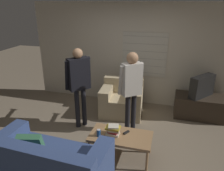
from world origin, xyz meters
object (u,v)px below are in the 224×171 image
(couch_blue, at_px, (47,165))
(tv, at_px, (202,86))
(person_left_standing, at_px, (79,79))
(spare_remote, at_px, (126,132))
(person_right_standing, at_px, (131,83))
(armchair_beige, at_px, (122,100))
(soda_can, at_px, (99,133))
(coffee_table, at_px, (121,137))
(book_stack, at_px, (113,130))

(couch_blue, bearing_deg, tv, 52.37)
(person_left_standing, height_order, spare_remote, person_left_standing)
(person_left_standing, xyz_separation_m, person_right_standing, (1.07, 0.07, -0.02))
(couch_blue, distance_m, armchair_beige, 2.50)
(couch_blue, xyz_separation_m, person_right_standing, (0.90, 1.71, 0.74))
(person_left_standing, distance_m, soda_can, 1.29)
(armchair_beige, xyz_separation_m, person_left_standing, (-0.72, -0.80, 0.75))
(soda_can, bearing_deg, coffee_table, 18.96)
(person_right_standing, xyz_separation_m, soda_can, (-0.35, -0.97, -0.57))
(tv, relative_size, person_left_standing, 0.38)
(armchair_beige, bearing_deg, person_right_standing, 110.96)
(couch_blue, height_order, book_stack, couch_blue)
(soda_can, bearing_deg, armchair_beige, 89.78)
(coffee_table, relative_size, book_stack, 4.30)
(spare_remote, bearing_deg, book_stack, -124.45)
(person_left_standing, bearing_deg, coffee_table, -84.10)
(couch_blue, distance_m, soda_can, 0.94)
(couch_blue, xyz_separation_m, armchair_beige, (0.56, 2.44, 0.01))
(couch_blue, relative_size, spare_remote, 13.62)
(coffee_table, distance_m, spare_remote, 0.13)
(person_left_standing, relative_size, soda_can, 13.58)
(person_right_standing, distance_m, soda_can, 1.18)
(armchair_beige, bearing_deg, spare_remote, 101.52)
(person_left_standing, height_order, soda_can, person_left_standing)
(tv, bearing_deg, book_stack, -0.34)
(armchair_beige, bearing_deg, coffee_table, 98.01)
(tv, relative_size, soda_can, 5.16)
(spare_remote, bearing_deg, soda_can, -124.46)
(tv, height_order, person_right_standing, person_right_standing)
(couch_blue, bearing_deg, coffee_table, 46.41)
(couch_blue, height_order, person_right_standing, person_right_standing)
(tv, xyz_separation_m, person_left_standing, (-2.50, -1.10, 0.32))
(soda_can, bearing_deg, spare_remote, 26.34)
(tv, bearing_deg, coffee_table, 1.92)
(armchair_beige, relative_size, person_left_standing, 0.59)
(armchair_beige, distance_m, person_left_standing, 1.31)
(book_stack, bearing_deg, armchair_beige, 97.75)
(armchair_beige, bearing_deg, person_left_standing, 43.39)
(coffee_table, height_order, book_stack, book_stack)
(couch_blue, bearing_deg, soda_can, 56.03)
(tv, xyz_separation_m, soda_can, (-1.78, -2.00, -0.27))
(coffee_table, height_order, person_right_standing, person_right_standing)
(couch_blue, bearing_deg, spare_remote, 46.95)
(armchair_beige, bearing_deg, soda_can, 85.43)
(couch_blue, relative_size, coffee_table, 1.72)
(tv, xyz_separation_m, book_stack, (-1.56, -1.89, -0.24))
(tv, height_order, spare_remote, tv)
(person_left_standing, relative_size, person_right_standing, 1.02)
(armchair_beige, distance_m, tv, 1.85)
(coffee_table, xyz_separation_m, soda_can, (-0.35, -0.12, 0.10))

